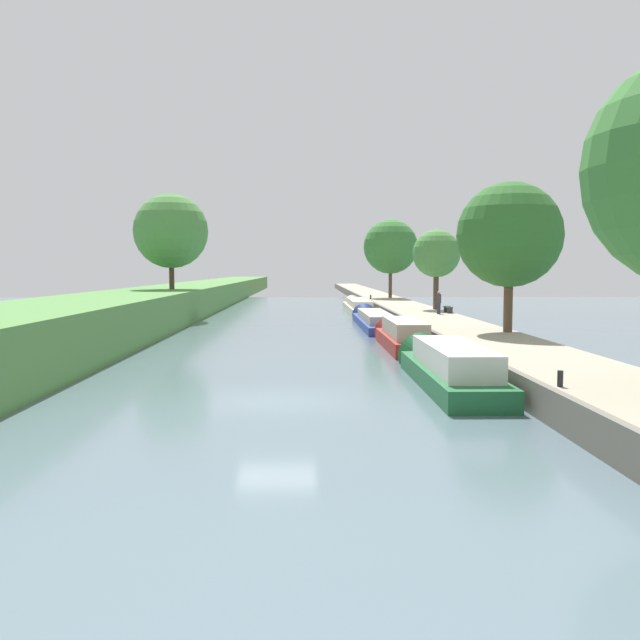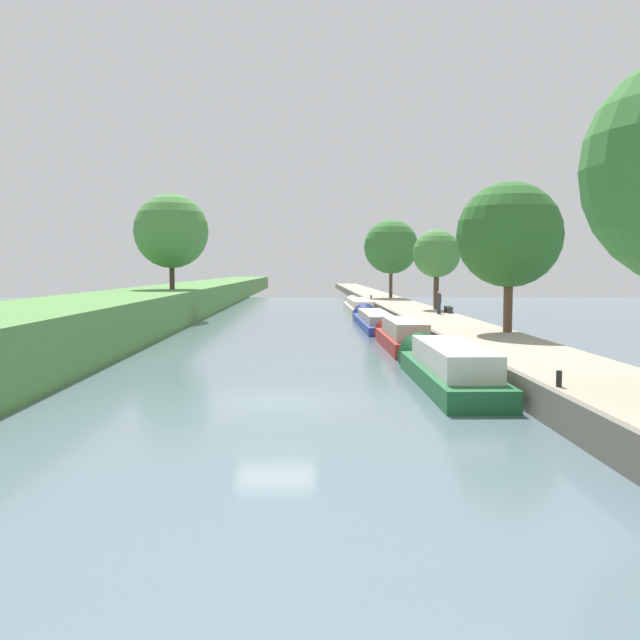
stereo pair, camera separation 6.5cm
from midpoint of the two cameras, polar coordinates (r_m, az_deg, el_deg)
name	(u,v)px [view 2 (the right image)]	position (r m, az deg, el deg)	size (l,w,h in m)	color
ground_plane	(276,401)	(21.74, -3.67, -6.81)	(160.00, 160.00, 0.00)	slate
right_towpath	(582,385)	(23.37, 21.22, -5.13)	(4.31, 260.00, 0.95)	#9E937F
stone_quay	(511,385)	(22.60, 15.84, -5.25)	(0.25, 260.00, 1.00)	#6B665B
narrowboat_green	(445,366)	(25.37, 10.54, -3.86)	(2.19, 10.90, 2.26)	#1E6033
narrowboat_red	(401,336)	(36.64, 6.89, -1.32)	(1.99, 10.20, 2.14)	maroon
narrowboat_blue	(373,320)	(50.17, 4.52, 0.02)	(2.15, 15.64, 2.04)	#283D93
narrowboat_cream	(358,307)	(66.18, 3.23, 1.14)	(2.14, 16.36, 2.03)	beige
tree_rightbank_midnear	(509,235)	(36.12, 15.70, 6.90)	(5.37, 5.37, 7.67)	brown
tree_rightbank_midfar	(437,254)	(55.52, 9.82, 5.51)	(3.85, 3.85, 6.42)	#4C3828
tree_rightbank_far	(391,247)	(76.96, 6.02, 6.15)	(6.09, 6.09, 8.80)	brown
tree_leftbank_downstream	(171,231)	(57.92, -12.37, 7.31)	(6.15, 6.15, 7.90)	#4C3828
person_walking	(439,302)	(49.65, 10.02, 1.51)	(0.34, 0.34, 1.66)	#282D42
mooring_bollard_near	(559,379)	(19.86, 19.56, -4.67)	(0.16, 0.16, 0.45)	black
mooring_bollard_far	(371,297)	(73.41, 4.35, 1.94)	(0.16, 0.16, 0.45)	black
park_bench	(448,308)	(51.14, 10.79, 0.99)	(0.44, 1.50, 0.47)	#333338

